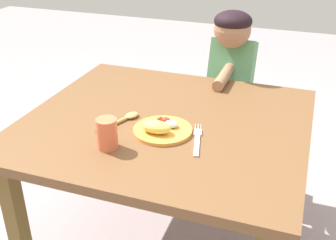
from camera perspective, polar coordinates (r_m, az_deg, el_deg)
name	(u,v)px	position (r m, az deg, el deg)	size (l,w,h in m)	color
dining_table	(166,139)	(1.61, -0.32, -2.59)	(1.05, 0.95, 0.68)	brown
plate	(161,129)	(1.48, -0.93, -1.17)	(0.21, 0.21, 0.06)	#EA9A3F
fork	(197,140)	(1.44, 4.01, -2.76)	(0.07, 0.22, 0.01)	silver
spoon	(124,119)	(1.57, -6.00, 0.15)	(0.10, 0.20, 0.02)	tan
drinking_cup	(107,134)	(1.38, -8.31, -1.86)	(0.07, 0.07, 0.11)	#E86C46
person	(230,95)	(2.15, 8.45, 3.39)	(0.21, 0.42, 0.97)	#375261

